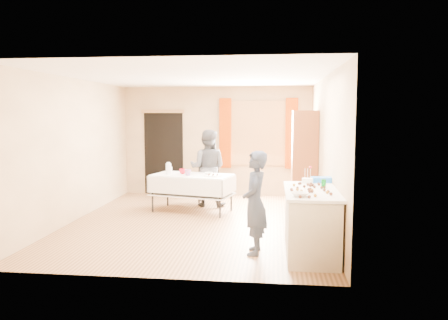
# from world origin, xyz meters

# --- Properties ---
(floor) EXTENTS (4.50, 5.50, 0.02)m
(floor) POSITION_xyz_m (0.00, 0.00, -0.01)
(floor) COLOR #9E7047
(floor) RESTS_ON ground
(ceiling) EXTENTS (4.50, 5.50, 0.02)m
(ceiling) POSITION_xyz_m (0.00, 0.00, 2.61)
(ceiling) COLOR white
(ceiling) RESTS_ON floor
(wall_back) EXTENTS (4.50, 0.02, 2.60)m
(wall_back) POSITION_xyz_m (0.00, 2.76, 1.30)
(wall_back) COLOR tan
(wall_back) RESTS_ON floor
(wall_front) EXTENTS (4.50, 0.02, 2.60)m
(wall_front) POSITION_xyz_m (0.00, -2.76, 1.30)
(wall_front) COLOR tan
(wall_front) RESTS_ON floor
(wall_left) EXTENTS (0.02, 5.50, 2.60)m
(wall_left) POSITION_xyz_m (-2.26, 0.00, 1.30)
(wall_left) COLOR tan
(wall_left) RESTS_ON floor
(wall_right) EXTENTS (0.02, 5.50, 2.60)m
(wall_right) POSITION_xyz_m (2.26, 0.00, 1.30)
(wall_right) COLOR tan
(wall_right) RESTS_ON floor
(window_frame) EXTENTS (1.32, 0.06, 1.52)m
(window_frame) POSITION_xyz_m (1.00, 2.72, 1.50)
(window_frame) COLOR olive
(window_frame) RESTS_ON wall_back
(window_pane) EXTENTS (1.20, 0.02, 1.40)m
(window_pane) POSITION_xyz_m (1.00, 2.71, 1.50)
(window_pane) COLOR white
(window_pane) RESTS_ON wall_back
(curtain_left) EXTENTS (0.28, 0.06, 1.65)m
(curtain_left) POSITION_xyz_m (0.22, 2.67, 1.50)
(curtain_left) COLOR #972F00
(curtain_left) RESTS_ON wall_back
(curtain_right) EXTENTS (0.28, 0.06, 1.65)m
(curtain_right) POSITION_xyz_m (1.78, 2.67, 1.50)
(curtain_right) COLOR #972F00
(curtain_right) RESTS_ON wall_back
(doorway) EXTENTS (0.95, 0.04, 2.00)m
(doorway) POSITION_xyz_m (-1.30, 2.73, 1.00)
(doorway) COLOR black
(doorway) RESTS_ON floor
(door_lintel) EXTENTS (1.05, 0.06, 0.08)m
(door_lintel) POSITION_xyz_m (-1.30, 2.70, 2.02)
(door_lintel) COLOR olive
(door_lintel) RESTS_ON wall_back
(cabinet) EXTENTS (0.50, 0.60, 2.02)m
(cabinet) POSITION_xyz_m (1.99, 1.25, 1.01)
(cabinet) COLOR brown
(cabinet) RESTS_ON floor
(counter) EXTENTS (0.72, 1.52, 0.91)m
(counter) POSITION_xyz_m (1.89, -1.61, 0.45)
(counter) COLOR beige
(counter) RESTS_ON floor
(party_table) EXTENTS (1.74, 1.16, 0.75)m
(party_table) POSITION_xyz_m (-0.25, 0.85, 0.45)
(party_table) COLOR black
(party_table) RESTS_ON floor
(chair) EXTENTS (0.50, 0.50, 1.10)m
(chair) POSITION_xyz_m (-0.05, 1.72, 0.33)
(chair) COLOR black
(chair) RESTS_ON floor
(girl) EXTENTS (0.53, 0.35, 1.45)m
(girl) POSITION_xyz_m (1.12, -1.67, 0.72)
(girl) COLOR #242C42
(girl) RESTS_ON floor
(woman) EXTENTS (0.91, 0.76, 1.63)m
(woman) POSITION_xyz_m (-0.02, 1.44, 0.81)
(woman) COLOR black
(woman) RESTS_ON floor
(soda_can) EXTENTS (0.08, 0.08, 0.12)m
(soda_can) POSITION_xyz_m (2.07, -1.44, 0.97)
(soda_can) COLOR #087B1E
(soda_can) RESTS_ON counter
(mixing_bowl) EXTENTS (0.35, 0.35, 0.05)m
(mixing_bowl) POSITION_xyz_m (1.70, -2.11, 0.94)
(mixing_bowl) COLOR white
(mixing_bowl) RESTS_ON counter
(foam_block) EXTENTS (0.17, 0.13, 0.08)m
(foam_block) POSITION_xyz_m (1.88, -1.05, 0.95)
(foam_block) COLOR white
(foam_block) RESTS_ON counter
(blue_basket) EXTENTS (0.32, 0.23, 0.08)m
(blue_basket) POSITION_xyz_m (2.11, -0.91, 0.95)
(blue_basket) COLOR blue
(blue_basket) RESTS_ON counter
(pitcher) EXTENTS (0.14, 0.14, 0.22)m
(pitcher) POSITION_xyz_m (-0.72, 0.83, 0.86)
(pitcher) COLOR silver
(pitcher) RESTS_ON party_table
(cup_red) EXTENTS (0.14, 0.14, 0.10)m
(cup_red) POSITION_xyz_m (-0.45, 0.93, 0.80)
(cup_red) COLOR red
(cup_red) RESTS_ON party_table
(cup_rainbow) EXTENTS (0.22, 0.22, 0.12)m
(cup_rainbow) POSITION_xyz_m (-0.30, 0.70, 0.81)
(cup_rainbow) COLOR red
(cup_rainbow) RESTS_ON party_table
(small_bowl) EXTENTS (0.24, 0.24, 0.05)m
(small_bowl) POSITION_xyz_m (0.09, 0.86, 0.78)
(small_bowl) COLOR white
(small_bowl) RESTS_ON party_table
(pastry_tray) EXTENTS (0.33, 0.29, 0.02)m
(pastry_tray) POSITION_xyz_m (0.21, 0.64, 0.76)
(pastry_tray) COLOR white
(pastry_tray) RESTS_ON party_table
(bottle) EXTENTS (0.12, 0.12, 0.16)m
(bottle) POSITION_xyz_m (-0.78, 1.18, 0.83)
(bottle) COLOR white
(bottle) RESTS_ON party_table
(cake_balls) EXTENTS (0.53, 1.11, 0.04)m
(cake_balls) POSITION_xyz_m (1.87, -1.63, 0.93)
(cake_balls) COLOR #3F2314
(cake_balls) RESTS_ON counter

